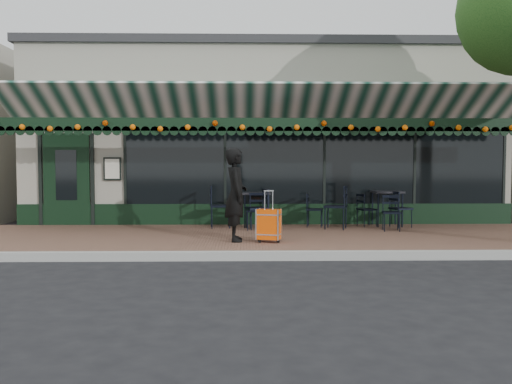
{
  "coord_description": "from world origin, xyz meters",
  "views": [
    {
      "loc": [
        -0.55,
        -9.09,
        1.62
      ],
      "look_at": [
        -0.31,
        1.6,
        1.06
      ],
      "focal_mm": 38.0,
      "sensor_mm": 36.0,
      "label": 1
    }
  ],
  "objects_px": {
    "chair_b_front": "(257,211)",
    "chair_solo": "(220,206)",
    "cafe_table_a": "(387,194)",
    "cafe_table_b": "(256,196)",
    "chair_a_right": "(367,210)",
    "suitcase": "(269,225)",
    "chair_a_extra": "(401,209)",
    "chair_b_left": "(257,209)",
    "woman": "(236,195)",
    "chair_b_right": "(315,210)",
    "chair_a_left": "(336,207)",
    "chair_a_front": "(391,213)"
  },
  "relations": [
    {
      "from": "chair_b_front",
      "to": "chair_solo",
      "type": "bearing_deg",
      "value": 160.49
    },
    {
      "from": "suitcase",
      "to": "chair_b_front",
      "type": "height_order",
      "value": "suitcase"
    },
    {
      "from": "suitcase",
      "to": "chair_a_extra",
      "type": "relative_size",
      "value": 1.13
    },
    {
      "from": "suitcase",
      "to": "chair_a_extra",
      "type": "xyz_separation_m",
      "value": [
        3.17,
        2.31,
        0.1
      ]
    },
    {
      "from": "suitcase",
      "to": "chair_a_left",
      "type": "xyz_separation_m",
      "value": [
        1.61,
        2.03,
        0.18
      ]
    },
    {
      "from": "chair_a_extra",
      "to": "chair_b_left",
      "type": "xyz_separation_m",
      "value": [
        -3.34,
        -0.25,
        0.03
      ]
    },
    {
      "from": "cafe_table_b",
      "to": "chair_b_right",
      "type": "distance_m",
      "value": 1.4
    },
    {
      "from": "chair_a_left",
      "to": "chair_b_front",
      "type": "xyz_separation_m",
      "value": [
        -1.79,
        -0.14,
        -0.08
      ]
    },
    {
      "from": "chair_a_front",
      "to": "chair_solo",
      "type": "distance_m",
      "value": 3.84
    },
    {
      "from": "suitcase",
      "to": "cafe_table_a",
      "type": "distance_m",
      "value": 3.94
    },
    {
      "from": "cafe_table_b",
      "to": "chair_solo",
      "type": "bearing_deg",
      "value": -168.59
    },
    {
      "from": "chair_b_left",
      "to": "chair_b_front",
      "type": "height_order",
      "value": "chair_b_left"
    },
    {
      "from": "woman",
      "to": "chair_b_front",
      "type": "xyz_separation_m",
      "value": [
        0.43,
        1.74,
        -0.46
      ]
    },
    {
      "from": "chair_a_right",
      "to": "suitcase",
      "type": "bearing_deg",
      "value": 117.81
    },
    {
      "from": "chair_a_extra",
      "to": "chair_b_right",
      "type": "relative_size",
      "value": 1.08
    },
    {
      "from": "suitcase",
      "to": "chair_b_left",
      "type": "height_order",
      "value": "suitcase"
    },
    {
      "from": "woman",
      "to": "chair_solo",
      "type": "height_order",
      "value": "woman"
    },
    {
      "from": "suitcase",
      "to": "chair_solo",
      "type": "xyz_separation_m",
      "value": [
        -1.01,
        2.35,
        0.17
      ]
    },
    {
      "from": "suitcase",
      "to": "woman",
      "type": "bearing_deg",
      "value": -176.0
    },
    {
      "from": "chair_a_right",
      "to": "chair_a_front",
      "type": "bearing_deg",
      "value": -176.8
    },
    {
      "from": "cafe_table_a",
      "to": "chair_b_right",
      "type": "xyz_separation_m",
      "value": [
        -1.74,
        -0.15,
        -0.35
      ]
    },
    {
      "from": "chair_b_right",
      "to": "chair_a_right",
      "type": "bearing_deg",
      "value": -75.95
    },
    {
      "from": "chair_a_left",
      "to": "chair_solo",
      "type": "bearing_deg",
      "value": -78.85
    },
    {
      "from": "woman",
      "to": "suitcase",
      "type": "xyz_separation_m",
      "value": [
        0.61,
        -0.16,
        -0.56
      ]
    },
    {
      "from": "suitcase",
      "to": "cafe_table_b",
      "type": "xyz_separation_m",
      "value": [
        -0.17,
        2.52,
        0.4
      ]
    },
    {
      "from": "cafe_table_a",
      "to": "cafe_table_b",
      "type": "distance_m",
      "value": 3.09
    },
    {
      "from": "chair_b_front",
      "to": "chair_solo",
      "type": "relative_size",
      "value": 0.85
    },
    {
      "from": "cafe_table_a",
      "to": "chair_a_front",
      "type": "bearing_deg",
      "value": -99.35
    },
    {
      "from": "chair_a_right",
      "to": "chair_solo",
      "type": "bearing_deg",
      "value": 74.51
    },
    {
      "from": "cafe_table_a",
      "to": "chair_a_extra",
      "type": "height_order",
      "value": "chair_a_extra"
    },
    {
      "from": "chair_b_front",
      "to": "chair_solo",
      "type": "distance_m",
      "value": 0.94
    },
    {
      "from": "chair_a_left",
      "to": "chair_b_front",
      "type": "bearing_deg",
      "value": -67.61
    },
    {
      "from": "woman",
      "to": "chair_b_right",
      "type": "relative_size",
      "value": 2.22
    },
    {
      "from": "chair_a_front",
      "to": "chair_a_extra",
      "type": "bearing_deg",
      "value": 67.23
    },
    {
      "from": "woman",
      "to": "chair_a_right",
      "type": "bearing_deg",
      "value": -56.73
    },
    {
      "from": "woman",
      "to": "chair_a_right",
      "type": "xyz_separation_m",
      "value": [
        3.04,
        2.36,
        -0.49
      ]
    },
    {
      "from": "chair_b_right",
      "to": "chair_b_front",
      "type": "height_order",
      "value": "chair_b_front"
    },
    {
      "from": "woman",
      "to": "chair_b_left",
      "type": "distance_m",
      "value": 2.0
    },
    {
      "from": "woman",
      "to": "chair_b_right",
      "type": "height_order",
      "value": "woman"
    },
    {
      "from": "chair_b_right",
      "to": "chair_b_front",
      "type": "relative_size",
      "value": 0.95
    },
    {
      "from": "cafe_table_a",
      "to": "chair_solo",
      "type": "xyz_separation_m",
      "value": [
        -3.93,
        -0.26,
        -0.25
      ]
    },
    {
      "from": "cafe_table_a",
      "to": "cafe_table_b",
      "type": "height_order",
      "value": "cafe_table_a"
    },
    {
      "from": "chair_a_left",
      "to": "chair_a_front",
      "type": "distance_m",
      "value": 1.23
    },
    {
      "from": "chair_b_left",
      "to": "chair_solo",
      "type": "xyz_separation_m",
      "value": [
        -0.84,
        0.29,
        0.03
      ]
    },
    {
      "from": "cafe_table_b",
      "to": "chair_a_right",
      "type": "relative_size",
      "value": 1.03
    },
    {
      "from": "woman",
      "to": "chair_b_left",
      "type": "bearing_deg",
      "value": -17.71
    },
    {
      "from": "chair_a_extra",
      "to": "chair_b_right",
      "type": "distance_m",
      "value": 1.99
    },
    {
      "from": "woman",
      "to": "chair_a_extra",
      "type": "xyz_separation_m",
      "value": [
        3.78,
        2.15,
        -0.45
      ]
    },
    {
      "from": "chair_a_front",
      "to": "chair_a_extra",
      "type": "relative_size",
      "value": 0.92
    },
    {
      "from": "chair_a_right",
      "to": "chair_b_left",
      "type": "xyz_separation_m",
      "value": [
        -2.59,
        -0.46,
        0.07
      ]
    }
  ]
}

